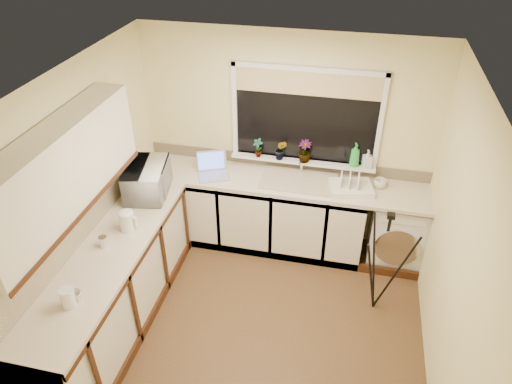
# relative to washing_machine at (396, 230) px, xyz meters

# --- Properties ---
(floor) EXTENTS (3.20, 3.20, 0.00)m
(floor) POSITION_rel_washing_machine_xyz_m (-1.32, -1.24, -0.40)
(floor) COLOR brown
(floor) RESTS_ON ground
(ceiling) EXTENTS (3.20, 3.20, 0.00)m
(ceiling) POSITION_rel_washing_machine_xyz_m (-1.32, -1.24, 2.05)
(ceiling) COLOR white
(ceiling) RESTS_ON ground
(wall_back) EXTENTS (3.20, 0.00, 3.20)m
(wall_back) POSITION_rel_washing_machine_xyz_m (-1.32, 0.26, 0.82)
(wall_back) COLOR beige
(wall_back) RESTS_ON ground
(wall_front) EXTENTS (3.20, 0.00, 3.20)m
(wall_front) POSITION_rel_washing_machine_xyz_m (-1.32, -2.74, 0.82)
(wall_front) COLOR beige
(wall_front) RESTS_ON ground
(wall_left) EXTENTS (0.00, 3.00, 3.00)m
(wall_left) POSITION_rel_washing_machine_xyz_m (-2.92, -1.24, 0.82)
(wall_left) COLOR beige
(wall_left) RESTS_ON ground
(wall_right) EXTENTS (0.00, 3.00, 3.00)m
(wall_right) POSITION_rel_washing_machine_xyz_m (0.28, -1.24, 0.82)
(wall_right) COLOR beige
(wall_right) RESTS_ON ground
(base_cabinet_back) EXTENTS (2.55, 0.60, 0.86)m
(base_cabinet_back) POSITION_rel_washing_machine_xyz_m (-1.64, -0.04, 0.03)
(base_cabinet_back) COLOR silver
(base_cabinet_back) RESTS_ON floor
(base_cabinet_left) EXTENTS (0.54, 2.40, 0.86)m
(base_cabinet_left) POSITION_rel_washing_machine_xyz_m (-2.62, -1.54, 0.03)
(base_cabinet_left) COLOR silver
(base_cabinet_left) RESTS_ON floor
(worktop_back) EXTENTS (3.20, 0.60, 0.04)m
(worktop_back) POSITION_rel_washing_machine_xyz_m (-1.32, -0.04, 0.48)
(worktop_back) COLOR beige
(worktop_back) RESTS_ON base_cabinet_back
(worktop_left) EXTENTS (0.60, 2.40, 0.04)m
(worktop_left) POSITION_rel_washing_machine_xyz_m (-2.62, -1.54, 0.48)
(worktop_left) COLOR beige
(worktop_left) RESTS_ON base_cabinet_left
(upper_cabinet) EXTENTS (0.28, 1.90, 0.70)m
(upper_cabinet) POSITION_rel_washing_machine_xyz_m (-2.76, -1.69, 1.40)
(upper_cabinet) COLOR silver
(upper_cabinet) RESTS_ON wall_left
(splashback_left) EXTENTS (0.02, 2.40, 0.45)m
(splashback_left) POSITION_rel_washing_machine_xyz_m (-2.91, -1.54, 0.72)
(splashback_left) COLOR beige
(splashback_left) RESTS_ON wall_left
(splashback_back) EXTENTS (3.20, 0.02, 0.14)m
(splashback_back) POSITION_rel_washing_machine_xyz_m (-1.32, 0.25, 0.57)
(splashback_back) COLOR beige
(splashback_back) RESTS_ON wall_back
(window_glass) EXTENTS (1.50, 0.02, 1.00)m
(window_glass) POSITION_rel_washing_machine_xyz_m (-1.12, 0.25, 1.15)
(window_glass) COLOR black
(window_glass) RESTS_ON wall_back
(window_blind) EXTENTS (1.50, 0.02, 0.25)m
(window_blind) POSITION_rel_washing_machine_xyz_m (-1.12, 0.22, 1.52)
(window_blind) COLOR tan
(window_blind) RESTS_ON wall_back
(windowsill) EXTENTS (1.60, 0.14, 0.03)m
(windowsill) POSITION_rel_washing_machine_xyz_m (-1.12, 0.19, 0.63)
(windowsill) COLOR white
(windowsill) RESTS_ON wall_back
(sink) EXTENTS (0.82, 0.46, 0.03)m
(sink) POSITION_rel_washing_machine_xyz_m (-1.12, -0.04, 0.51)
(sink) COLOR tan
(sink) RESTS_ON worktop_back
(faucet) EXTENTS (0.03, 0.03, 0.24)m
(faucet) POSITION_rel_washing_machine_xyz_m (-1.12, 0.14, 0.62)
(faucet) COLOR silver
(faucet) RESTS_ON worktop_back
(washing_machine) EXTENTS (0.58, 0.56, 0.81)m
(washing_machine) POSITION_rel_washing_machine_xyz_m (0.00, 0.00, 0.00)
(washing_machine) COLOR silver
(washing_machine) RESTS_ON floor
(laptop) EXTENTS (0.42, 0.41, 0.24)m
(laptop) POSITION_rel_washing_machine_xyz_m (-2.08, -0.08, 0.56)
(laptop) COLOR #AAABB2
(laptop) RESTS_ON worktop_back
(kettle) EXTENTS (0.14, 0.14, 0.19)m
(kettle) POSITION_rel_washing_machine_xyz_m (-2.57, -1.20, 0.59)
(kettle) COLOR white
(kettle) RESTS_ON worktop_left
(dish_rack) EXTENTS (0.51, 0.42, 0.07)m
(dish_rack) POSITION_rel_washing_machine_xyz_m (-0.56, -0.09, 0.53)
(dish_rack) COLOR #EDEACD
(dish_rack) RESTS_ON worktop_back
(tripod) EXTENTS (0.64, 0.64, 1.18)m
(tripod) POSITION_rel_washing_machine_xyz_m (-0.19, -0.81, 0.19)
(tripod) COLOR black
(tripod) RESTS_ON floor
(glass_jug) EXTENTS (0.11, 0.11, 0.17)m
(glass_jug) POSITION_rel_washing_machine_xyz_m (-2.60, -2.18, 0.58)
(glass_jug) COLOR white
(glass_jug) RESTS_ON worktop_left
(steel_jar) EXTENTS (0.08, 0.08, 0.11)m
(steel_jar) POSITION_rel_washing_machine_xyz_m (-2.68, -1.48, 0.55)
(steel_jar) COLOR silver
(steel_jar) RESTS_ON worktop_left
(microwave) EXTENTS (0.51, 0.66, 0.33)m
(microwave) POSITION_rel_washing_machine_xyz_m (-2.63, -0.59, 0.66)
(microwave) COLOR silver
(microwave) RESTS_ON worktop_left
(plant_a) EXTENTS (0.14, 0.12, 0.22)m
(plant_a) POSITION_rel_washing_machine_xyz_m (-1.62, 0.15, 0.76)
(plant_a) COLOR #999999
(plant_a) RESTS_ON windowsill
(plant_b) EXTENTS (0.14, 0.12, 0.24)m
(plant_b) POSITION_rel_washing_machine_xyz_m (-1.36, 0.15, 0.77)
(plant_b) COLOR #999999
(plant_b) RESTS_ON windowsill
(plant_c) EXTENTS (0.15, 0.15, 0.25)m
(plant_c) POSITION_rel_washing_machine_xyz_m (-1.10, 0.16, 0.77)
(plant_c) COLOR #999999
(plant_c) RESTS_ON windowsill
(soap_bottle_green) EXTENTS (0.13, 0.13, 0.27)m
(soap_bottle_green) POSITION_rel_washing_machine_xyz_m (-0.56, 0.19, 0.78)
(soap_bottle_green) COLOR green
(soap_bottle_green) RESTS_ON windowsill
(soap_bottle_clear) EXTENTS (0.11, 0.11, 0.21)m
(soap_bottle_clear) POSITION_rel_washing_machine_xyz_m (-0.42, 0.18, 0.75)
(soap_bottle_clear) COLOR #999999
(soap_bottle_clear) RESTS_ON windowsill
(cup_back) EXTENTS (0.13, 0.13, 0.10)m
(cup_back) POSITION_rel_washing_machine_xyz_m (-0.26, 0.04, 0.55)
(cup_back) COLOR silver
(cup_back) RESTS_ON worktop_back
(cup_left) EXTENTS (0.11, 0.11, 0.10)m
(cup_left) POSITION_rel_washing_machine_xyz_m (-2.57, -2.13, 0.55)
(cup_left) COLOR beige
(cup_left) RESTS_ON worktop_left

